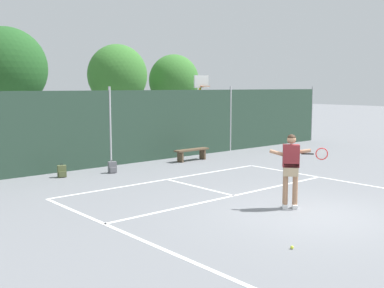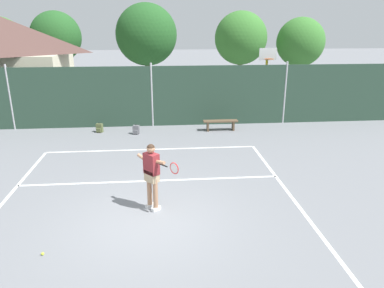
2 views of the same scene
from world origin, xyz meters
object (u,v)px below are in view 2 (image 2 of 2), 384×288
(tennis_player, at_px, (152,171))
(backpack_grey, at_px, (136,130))
(tennis_ball, at_px, (43,254))
(backpack_olive, at_px, (99,128))
(courtside_bench, at_px, (221,123))
(basketball_hoop, at_px, (266,73))

(tennis_player, distance_m, backpack_grey, 7.16)
(tennis_player, relative_size, backpack_grey, 4.01)
(tennis_ball, bearing_deg, backpack_olive, 90.99)
(tennis_ball, bearing_deg, courtside_bench, 59.33)
(tennis_player, relative_size, tennis_ball, 28.10)
(basketball_hoop, xyz_separation_m, tennis_ball, (-8.21, -11.68, -2.28))
(tennis_player, bearing_deg, backpack_olive, 108.79)
(backpack_grey, bearing_deg, backpack_olive, 165.75)
(tennis_player, xyz_separation_m, courtside_bench, (3.03, 7.28, -0.75))
(basketball_hoop, distance_m, tennis_player, 11.49)
(basketball_hoop, bearing_deg, courtside_bench, -137.60)
(courtside_bench, bearing_deg, tennis_ball, -120.67)
(courtside_bench, bearing_deg, backpack_olive, 178.00)
(basketball_hoop, xyz_separation_m, backpack_olive, (-8.37, -2.35, -2.12))
(basketball_hoop, distance_m, courtside_bench, 4.25)
(backpack_olive, distance_m, backpack_grey, 1.74)
(basketball_hoop, xyz_separation_m, backpack_grey, (-6.68, -2.78, -2.12))
(basketball_hoop, relative_size, courtside_bench, 2.22)
(tennis_player, height_order, courtside_bench, tennis_player)
(basketball_hoop, bearing_deg, tennis_ball, -125.09)
(tennis_player, bearing_deg, courtside_bench, 67.37)
(tennis_player, bearing_deg, basketball_hoop, 59.34)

